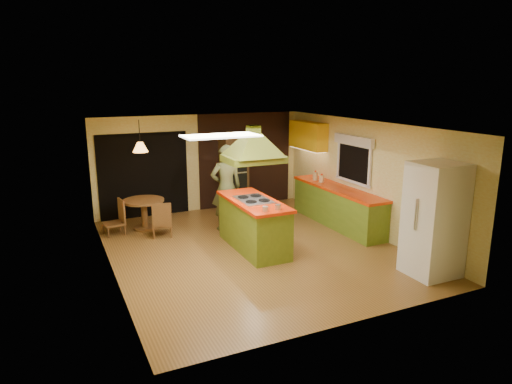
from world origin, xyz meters
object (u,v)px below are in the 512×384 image
kitchen_island (254,224)px  wall_oven (234,173)px  refrigerator (434,220)px  dining_table (144,208)px  man (226,188)px  canister_large (315,176)px

kitchen_island → wall_oven: bearing=75.8°
refrigerator → wall_oven: size_ratio=1.02×
wall_oven → dining_table: (-2.51, -0.72, -0.49)m
man → refrigerator: bearing=126.1°
man → dining_table: 1.96m
refrigerator → canister_large: size_ratio=10.21×
man → refrigerator: size_ratio=0.98×
canister_large → wall_oven: bearing=138.5°
canister_large → kitchen_island: bearing=-148.0°
man → kitchen_island: bearing=96.6°
kitchen_island → canister_large: (2.38, 1.49, 0.50)m
kitchen_island → canister_large: 2.85m
dining_table → canister_large: canister_large is taller
canister_large → refrigerator: bearing=-91.0°
dining_table → canister_large: size_ratio=4.72×
refrigerator → wall_oven: bearing=106.8°
dining_table → kitchen_island: bearing=-51.4°
kitchen_island → canister_large: bearing=32.4°
dining_table → man: bearing=-25.6°
wall_oven → man: bearing=-118.2°
kitchen_island → dining_table: kitchen_island is taller
man → dining_table: man is taller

